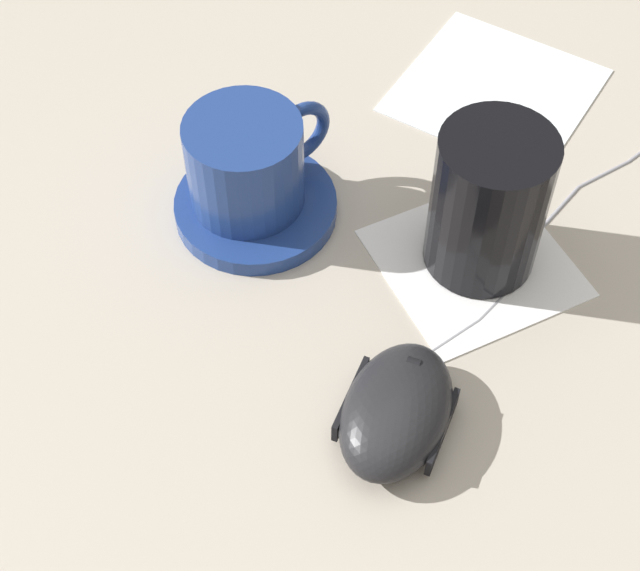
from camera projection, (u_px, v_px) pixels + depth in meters
The scene contains 8 objects.
ground_plane at pixel (432, 257), 0.73m from camera, with size 3.00×3.00×0.00m, color #B2A899.
saucer at pixel (256, 207), 0.75m from camera, with size 0.13×0.13×0.01m, color navy.
coffee_cup at pixel (248, 162), 0.72m from camera, with size 0.12×0.09×0.07m.
computer_mouse at pixel (397, 411), 0.63m from camera, with size 0.12×0.12×0.04m.
mouse_cable at pixel (576, 214), 0.76m from camera, with size 0.34×0.14×0.00m.
napkin_under_glass at pixel (474, 262), 0.73m from camera, with size 0.13×0.13×0.00m, color white.
drinking_glass at pixel (489, 203), 0.68m from camera, with size 0.08×0.08×0.12m, color black.
napkin_spare at pixel (495, 89), 0.84m from camera, with size 0.15×0.15×0.00m, color white.
Camera 1 is at (0.24, 0.40, 0.57)m, focal length 55.00 mm.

